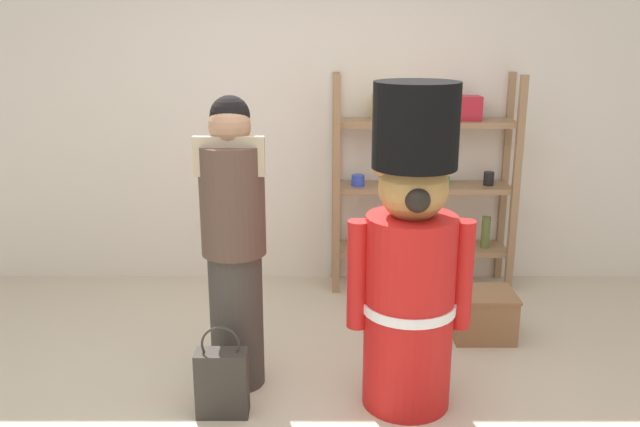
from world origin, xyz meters
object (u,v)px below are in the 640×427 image
(merchandise_shelf, at_px, (423,178))
(shopping_bag, at_px, (222,382))
(teddy_bear_guard, at_px, (411,260))
(display_crate, at_px, (483,314))
(person_shopper, at_px, (234,241))

(merchandise_shelf, distance_m, shopping_bag, 2.26)
(merchandise_shelf, xyz_separation_m, shopping_bag, (-1.25, -1.77, -0.65))
(teddy_bear_guard, bearing_deg, display_crate, 52.94)
(person_shopper, height_order, display_crate, person_shopper)
(teddy_bear_guard, distance_m, display_crate, 1.15)
(display_crate, bearing_deg, teddy_bear_guard, -127.06)
(teddy_bear_guard, xyz_separation_m, display_crate, (0.58, 0.77, -0.64))
(merchandise_shelf, bearing_deg, teddy_bear_guard, -100.53)
(person_shopper, distance_m, shopping_bag, 0.72)
(shopping_bag, relative_size, display_crate, 1.24)
(person_shopper, bearing_deg, shopping_bag, -97.39)
(merchandise_shelf, xyz_separation_m, teddy_bear_guard, (-0.31, -1.65, -0.04))
(display_crate, bearing_deg, shopping_bag, -149.78)
(teddy_bear_guard, bearing_deg, shopping_bag, -172.78)
(shopping_bag, distance_m, display_crate, 1.76)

